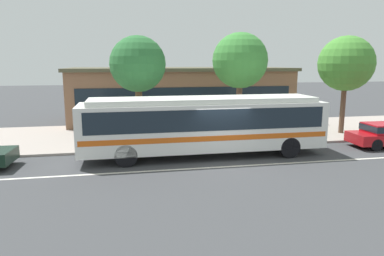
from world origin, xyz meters
TOP-DOWN VIEW (x-y plane):
  - ground_plane at (0.00, 0.00)m, footprint 120.00×120.00m
  - sidewalk_slab at (0.00, 6.55)m, footprint 60.00×8.00m
  - lane_stripe_center at (0.00, -0.80)m, footprint 56.00×0.16m
  - transit_bus at (-0.62, 1.20)m, footprint 11.72×2.61m
  - pedestrian_waiting_near_sign at (0.67, 3.87)m, footprint 0.41×0.41m
  - pedestrian_walking_along_curb at (-5.03, 4.51)m, footprint 0.48×0.48m
  - bus_stop_sign at (3.84, 2.94)m, footprint 0.08×0.44m
  - street_tree_near_stop at (-3.56, 4.87)m, footprint 3.11×3.11m
  - street_tree_mid_block at (2.50, 5.30)m, footprint 3.31×3.31m
  - street_tree_far_end at (9.07, 4.61)m, footprint 3.36×3.36m
  - station_building at (-0.05, 12.23)m, footprint 16.69×7.20m

SIDE VIEW (x-z plane):
  - ground_plane at x=0.00m, z-range 0.00..0.00m
  - lane_stripe_center at x=0.00m, z-range 0.00..0.01m
  - sidewalk_slab at x=0.00m, z-range 0.00..0.12m
  - pedestrian_walking_along_curb at x=-5.03m, z-range 0.26..1.91m
  - pedestrian_waiting_near_sign at x=0.67m, z-range 0.28..2.02m
  - transit_bus at x=-0.62m, z-range 0.24..3.11m
  - bus_stop_sign at x=3.84m, z-range 0.47..2.90m
  - station_building at x=-0.05m, z-range 0.01..4.13m
  - street_tree_near_stop at x=-3.56m, z-range 1.46..7.32m
  - street_tree_far_end at x=9.07m, z-range 1.42..7.42m
  - street_tree_mid_block at x=2.50m, z-range 1.51..7.67m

